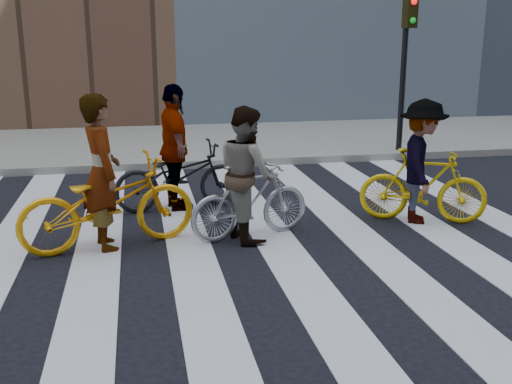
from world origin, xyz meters
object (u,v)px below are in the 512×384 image
object	(u,v)px
bike_dark_rear	(179,176)
rider_left	(102,173)
bike_yellow_right	(423,186)
rider_rear	(175,148)
rider_mid	(246,173)
traffic_signal	(406,48)
bike_silver_mid	(250,201)
bike_yellow_left	(108,203)
rider_right	(422,162)

from	to	relation	value
bike_dark_rear	rider_left	distance (m)	1.88
bike_yellow_right	rider_rear	size ratio (longest dim) A/B	0.92
rider_mid	bike_yellow_right	bearing A→B (deg)	-100.24
rider_left	rider_mid	bearing A→B (deg)	-104.45
traffic_signal	rider_mid	distance (m)	6.35
traffic_signal	bike_yellow_right	xyz separation A→B (m)	(-1.66, -4.36, -1.76)
bike_silver_mid	rider_rear	size ratio (longest dim) A/B	0.87
bike_yellow_right	rider_rear	bearing A→B (deg)	91.80
bike_silver_mid	rider_rear	bearing A→B (deg)	14.94
bike_yellow_left	rider_left	distance (m)	0.38
bike_silver_mid	bike_yellow_right	xyz separation A→B (m)	(2.47, 0.19, 0.03)
bike_yellow_left	traffic_signal	bearing A→B (deg)	-67.37
bike_yellow_right	rider_left	world-z (taller)	rider_left
bike_yellow_right	rider_rear	xyz separation A→B (m)	(-3.32, 1.30, 0.42)
bike_yellow_right	bike_dark_rear	distance (m)	3.52
bike_silver_mid	bike_dark_rear	world-z (taller)	bike_dark_rear
traffic_signal	bike_yellow_right	size ratio (longest dim) A/B	1.93
bike_yellow_left	rider_rear	xyz separation A→B (m)	(0.92, 1.51, 0.37)
bike_yellow_right	rider_mid	size ratio (longest dim) A/B	1.01
rider_rear	bike_yellow_left	bearing A→B (deg)	141.34
bike_yellow_left	rider_rear	size ratio (longest dim) A/B	1.15
rider_mid	bike_silver_mid	bearing A→B (deg)	-104.59
bike_dark_rear	rider_right	distance (m)	3.49
rider_left	rider_mid	distance (m)	1.77
rider_left	rider_rear	bearing A→B (deg)	-47.87
traffic_signal	rider_mid	xyz separation A→B (m)	(-4.19, -4.55, -1.43)
bike_dark_rear	rider_mid	world-z (taller)	rider_mid
traffic_signal	rider_left	bearing A→B (deg)	-142.49
rider_left	rider_mid	size ratio (longest dim) A/B	1.11
rider_rear	rider_mid	bearing A→B (deg)	-159.21
bike_yellow_left	bike_dark_rear	world-z (taller)	bike_yellow_left
bike_yellow_right	bike_silver_mid	bearing A→B (deg)	117.60
rider_rear	rider_right	bearing A→B (deg)	-118.93
traffic_signal	bike_silver_mid	distance (m)	6.41
bike_silver_mid	rider_left	size ratio (longest dim) A/B	0.86
bike_silver_mid	bike_yellow_right	size ratio (longest dim) A/B	0.94
rider_right	bike_yellow_right	bearing A→B (deg)	-66.83
rider_mid	rider_rear	world-z (taller)	rider_rear
bike_yellow_left	rider_right	bearing A→B (deg)	-102.21
rider_left	bike_silver_mid	bearing A→B (deg)	-104.47
bike_dark_rear	bike_yellow_left	bearing A→B (deg)	139.98
bike_yellow_left	bike_yellow_right	size ratio (longest dim) A/B	1.24
traffic_signal	bike_yellow_left	distance (m)	7.66
bike_yellow_left	bike_silver_mid	size ratio (longest dim) A/B	1.32
rider_right	rider_rear	size ratio (longest dim) A/B	0.92
traffic_signal	rider_rear	xyz separation A→B (m)	(-4.98, -3.06, -1.35)
traffic_signal	bike_yellow_left	xyz separation A→B (m)	(-5.90, -4.57, -1.72)
bike_yellow_left	rider_right	size ratio (longest dim) A/B	1.25
rider_right	rider_rear	world-z (taller)	rider_rear
bike_yellow_right	bike_dark_rear	world-z (taller)	bike_yellow_right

